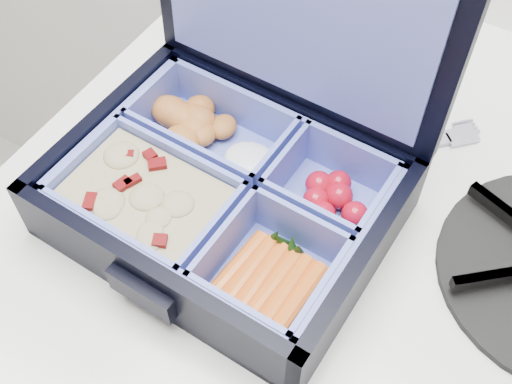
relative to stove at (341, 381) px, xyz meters
The scene contains 4 objects.
stove is the anchor object (origin of this frame).
bento_box 0.51m from the stove, 136.73° to the right, with size 0.25×0.19×0.06m, color black, non-canonical shape.
burner_grate_rear 0.50m from the stove, 125.08° to the left, with size 0.18×0.18×0.02m, color black.
fork 0.46m from the stove, 141.56° to the left, with size 0.02×0.16×0.01m, color #9C9CAF, non-canonical shape.
Camera 1 is at (-0.13, 1.34, 1.34)m, focal length 45.00 mm.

